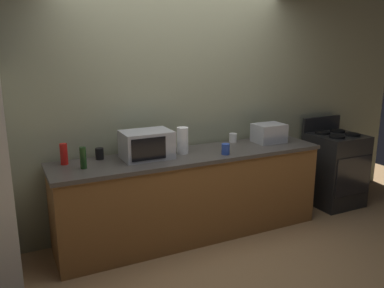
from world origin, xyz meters
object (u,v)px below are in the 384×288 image
stove_range (334,169)px  microwave (147,145)px  bottle_wine (83,158)px  paper_towel_roll (183,140)px  mug_black (100,154)px  mug_blue (226,149)px  toaster_oven (269,133)px  mug_white (233,138)px  bottle_hot_sauce (64,154)px

stove_range → microwave: (-2.47, 0.05, 0.57)m
stove_range → microwave: 2.53m
bottle_wine → paper_towel_roll: bearing=4.4°
bottle_wine → mug_black: bearing=49.8°
stove_range → paper_towel_roll: bearing=178.6°
mug_blue → mug_black: (-1.18, 0.39, 0.00)m
toaster_oven → mug_white: toaster_oven is taller
bottle_wine → mug_blue: bearing=-6.1°
stove_range → toaster_oven: toaster_oven is taller
microwave → mug_black: microwave is taller
microwave → bottle_wine: bearing=-173.0°
bottle_wine → bottle_hot_sauce: bearing=122.8°
mug_blue → stove_range: bearing=5.9°
stove_range → mug_white: (-1.37, 0.24, 0.49)m
toaster_oven → microwave: bearing=-179.5°
microwave → bottle_wine: (-0.63, -0.08, -0.04)m
mug_blue → bottle_hot_sauce: bearing=166.8°
mug_black → mug_white: (1.53, 0.03, -0.00)m
microwave → mug_blue: bearing=-16.5°
stove_range → mug_white: size_ratio=10.68×
stove_range → paper_towel_roll: size_ratio=4.00×
toaster_oven → bottle_hot_sauce: (-2.23, 0.12, -0.01)m
mug_white → paper_towel_roll: bearing=-165.4°
bottle_hot_sauce → mug_black: (0.33, 0.03, -0.04)m
bottle_hot_sauce → stove_range: bearing=-3.2°
mug_black → stove_range: bearing=-4.1°
paper_towel_roll → microwave: bearing=-179.7°
microwave → paper_towel_roll: 0.39m
mug_black → bottle_wine: bearing=-130.2°
microwave → bottle_wine: 0.63m
stove_range → mug_blue: 1.79m
stove_range → paper_towel_roll: 2.16m
mug_blue → paper_towel_roll: bearing=148.6°
bottle_wine → mug_black: (0.20, 0.24, -0.04)m
microwave → toaster_oven: microwave is taller
toaster_oven → mug_black: size_ratio=3.09×
mug_black → paper_towel_roll: bearing=-11.0°
paper_towel_roll → stove_range: bearing=-1.4°
bottle_hot_sauce → microwave: bearing=-9.8°
bottle_hot_sauce → mug_blue: bottle_hot_sauce is taller
microwave → paper_towel_roll: size_ratio=1.78×
toaster_oven → mug_blue: bearing=-161.6°
bottle_wine → mug_white: bearing=8.7°
stove_range → microwave: microwave is taller
mug_black → bottle_hot_sauce: bearing=-175.0°
paper_towel_roll → mug_black: size_ratio=2.45×
mug_black → mug_white: mug_black is taller
bottle_wine → microwave: bearing=7.0°
toaster_oven → paper_towel_roll: paper_towel_roll is taller
toaster_oven → bottle_wine: (-2.10, -0.09, -0.01)m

